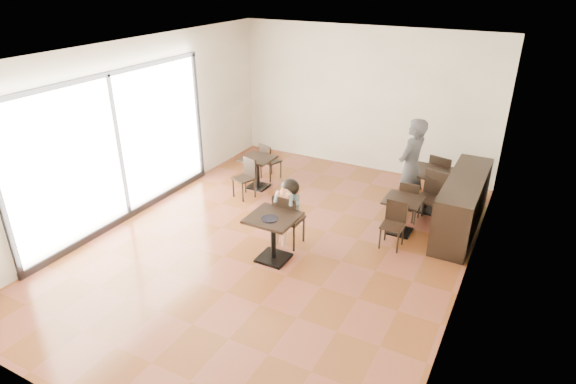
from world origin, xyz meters
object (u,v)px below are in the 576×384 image
Objects in this scene: cafe_table_mid at (401,216)px; chair_left_a at (271,161)px; adult_patron at (411,167)px; chair_mid_a at (410,200)px; cafe_table_left at (258,173)px; chair_left_b at (244,179)px; child_table at (273,238)px; cafe_table_back at (427,190)px; chair_back_b at (429,199)px; chair_mid_b at (393,226)px; child_chair at (289,219)px; child at (289,213)px; chair_back_a at (442,178)px.

chair_left_a is (-3.25, 1.01, 0.08)m from cafe_table_mid.
adult_patron is 3.18m from chair_left_a.
chair_mid_a is at bearing 38.39° from adult_patron.
chair_left_b is (0.00, -0.55, 0.07)m from cafe_table_left.
chair_left_a and chair_left_b have the same top height.
child_table is 0.96× the size of cafe_table_back.
chair_left_b is 0.83× the size of chair_back_b.
chair_mid_b is 3.60m from chair_left_a.
child_chair reaches higher than cafe_table_back.
child_chair is 1.16× the size of chair_left_b.
child is 3.51m from chair_back_a.
chair_left_a is at bearing 24.79° from chair_back_a.
chair_back_a is (3.58, 1.76, 0.08)m from chair_left_b.
chair_back_b is (0.17, -0.55, 0.08)m from cafe_table_back.
child is 1.45× the size of chair_left_a.
cafe_table_mid is at bearing -178.01° from chair_left_a.
cafe_table_back is 1.03× the size of chair_mid_b.
chair_back_a reaches higher than chair_left_b.
cafe_table_back is at bearing -106.80° from chair_mid_a.
chair_back_a is (1.90, 3.49, 0.10)m from child_table.
chair_left_b is at bearing -178.34° from cafe_table_mid.
chair_mid_b is at bearing -155.24° from child_chair.
child is at bearing 145.55° from chair_left_a.
chair_left_a is at bearing -8.31° from chair_mid_a.
cafe_table_left is (-3.13, -0.36, -0.60)m from adult_patron.
cafe_table_mid is 0.67× the size of chair_back_a.
chair_back_a is at bearing 73.22° from cafe_table_back.
chair_left_b is 3.64m from chair_back_b.
child is 1.45× the size of chair_left_b.
chair_back_b is (3.58, 0.66, 0.08)m from chair_left_b.
child_table is at bearing -14.43° from adult_patron.
adult_patron reaches higher than child.
child_chair reaches higher than cafe_table_mid.
cafe_table_mid is 0.81× the size of cafe_table_back.
child is 2.57m from adult_patron.
chair_back_a is at bearing 57.11° from child.
cafe_table_back is 1.00× the size of chair_left_b.
chair_mid_a is at bearing 90.00° from cafe_table_mid.
chair_mid_b is at bearing 19.32° from adult_patron.
cafe_table_mid is (1.57, 1.82, -0.06)m from child_table.
cafe_table_mid is 0.55m from chair_mid_a.
chair_mid_a is (-0.17, -0.57, -0.01)m from cafe_table_back.
child_chair is 0.79× the size of child.
child_table reaches higher than cafe_table_left.
chair_left_b is (-1.68, 1.18, -0.06)m from child_chair.
chair_left_a is at bearing 154.07° from chair_mid_b.
chair_left_b is at bearing 171.69° from chair_mid_b.
chair_left_a is at bearing 126.35° from child.
chair_mid_a is at bearing 87.67° from chair_back_a.
child_chair is 1.39× the size of cafe_table_left.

